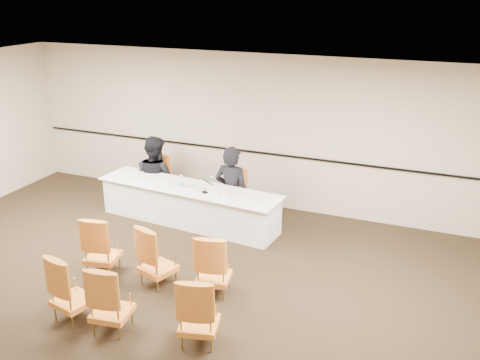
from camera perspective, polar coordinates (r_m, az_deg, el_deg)
name	(u,v)px	position (r m, az deg, el deg)	size (l,w,h in m)	color
floor	(150,306)	(7.72, -9.56, -13.06)	(10.00, 10.00, 0.00)	black
ceiling	(136,91)	(6.59, -11.08, 9.34)	(10.00, 10.00, 0.00)	white
wall_back	(254,131)	(10.41, 1.52, 5.20)	(10.00, 0.04, 3.00)	#C2AE98
wall_rail	(253,152)	(10.49, 1.42, 3.04)	(9.80, 0.04, 0.03)	black
panel_table	(189,205)	(9.93, -5.48, -2.64)	(3.55, 0.82, 0.71)	white
panelist_main	(232,194)	(10.01, -0.87, -1.55)	(0.69, 0.45, 1.88)	black
panelist_main_chair	(232,195)	(10.02, -0.87, -1.60)	(0.50, 0.50, 0.95)	orange
panelist_second	(156,181)	(10.91, -8.97, -0.07)	(0.90, 0.70, 1.86)	black
panelist_second_chair	(156,180)	(10.90, -8.97, 0.00)	(0.50, 0.50, 0.95)	orange
papers	(213,193)	(9.47, -2.92, -1.41)	(0.30, 0.22, 0.00)	white
microphone	(205,185)	(9.44, -3.79, -0.52)	(0.11, 0.22, 0.30)	black
water_bottle	(181,181)	(9.74, -6.28, -0.09)	(0.08, 0.08, 0.25)	teal
drinking_glass	(195,187)	(9.65, -4.79, -0.71)	(0.06, 0.06, 0.10)	silver
coffee_cup	(224,192)	(9.31, -1.74, -1.31)	(0.09, 0.09, 0.14)	white
aud_chair_front_left	(102,244)	(8.45, -14.53, -6.63)	(0.50, 0.50, 0.95)	orange
aud_chair_front_mid	(157,255)	(7.97, -8.81, -7.90)	(0.50, 0.50, 0.95)	orange
aud_chair_front_right	(214,264)	(7.66, -2.84, -8.89)	(0.50, 0.50, 0.95)	orange
aud_chair_back_left	(72,286)	(7.47, -17.49, -10.76)	(0.50, 0.50, 0.95)	orange
aud_chair_back_mid	(111,297)	(7.10, -13.62, -12.06)	(0.50, 0.50, 0.95)	orange
aud_chair_back_right	(199,309)	(6.71, -4.42, -13.57)	(0.50, 0.50, 0.95)	orange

